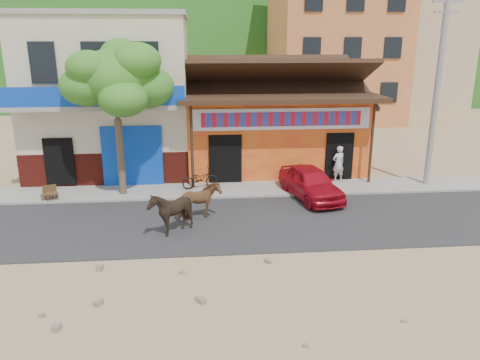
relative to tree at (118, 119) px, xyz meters
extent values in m
plane|color=#9E825B|center=(4.60, -5.80, -3.12)|extent=(120.00, 120.00, 0.00)
cube|color=#28282B|center=(4.60, -3.30, -3.10)|extent=(60.00, 5.00, 0.04)
cube|color=gray|center=(4.60, 0.20, -3.06)|extent=(60.00, 2.00, 0.12)
cube|color=orange|center=(6.60, 4.20, -1.32)|extent=(8.00, 6.00, 3.60)
cube|color=beige|center=(-0.90, 4.20, 0.38)|extent=(7.00, 6.00, 7.00)
cube|color=#CC723F|center=(13.60, 18.20, 2.88)|extent=(9.00, 9.00, 12.00)
cube|color=tan|center=(22.60, 24.20, 1.88)|extent=(8.00, 8.00, 10.00)
ellipsoid|color=#194C14|center=(4.60, 64.20, 8.88)|extent=(100.00, 40.00, 24.00)
cylinder|color=gray|center=(12.80, 0.20, 1.00)|extent=(0.24, 0.24, 8.00)
imported|color=brown|center=(3.02, -2.88, -2.43)|extent=(1.70, 1.26, 1.30)
imported|color=black|center=(2.13, -4.09, -2.34)|extent=(1.40, 1.25, 1.48)
imported|color=#AF0C1D|center=(7.44, -1.00, -2.45)|extent=(2.27, 3.92, 1.26)
imported|color=black|center=(3.10, 0.42, -2.60)|extent=(1.63, 0.97, 0.81)
imported|color=silver|center=(9.10, 0.90, -2.22)|extent=(0.66, 0.54, 1.57)
camera|label=1|loc=(3.08, -18.25, 2.98)|focal=35.00mm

